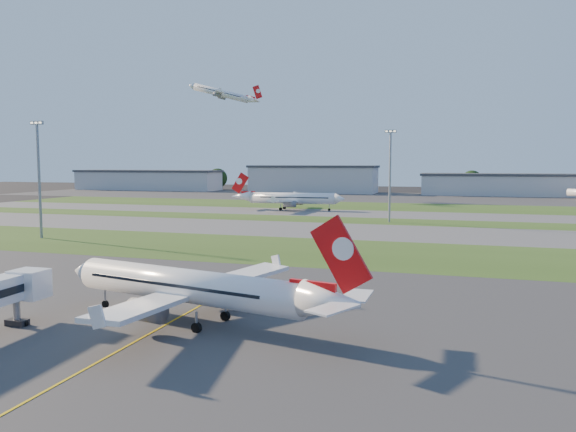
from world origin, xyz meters
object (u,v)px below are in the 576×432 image
at_px(light_mast_west, 39,171).
at_px(light_mast_centre, 390,170).
at_px(airliner_taxiing, 291,198).
at_px(airliner_parked, 189,287).

relative_size(light_mast_west, light_mast_centre, 1.00).
bearing_deg(airliner_taxiing, light_mast_west, 66.76).
height_order(light_mast_west, light_mast_centre, same).
bearing_deg(light_mast_west, airliner_taxiing, 69.78).
relative_size(airliner_taxiing, light_mast_west, 1.47).
bearing_deg(airliner_parked, light_mast_centre, 98.16).
height_order(airliner_parked, light_mast_centre, light_mast_centre).
relative_size(airliner_parked, airliner_taxiing, 0.90).
relative_size(airliner_taxiing, light_mast_centre, 1.47).
distance_m(airliner_parked, airliner_taxiing, 140.33).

